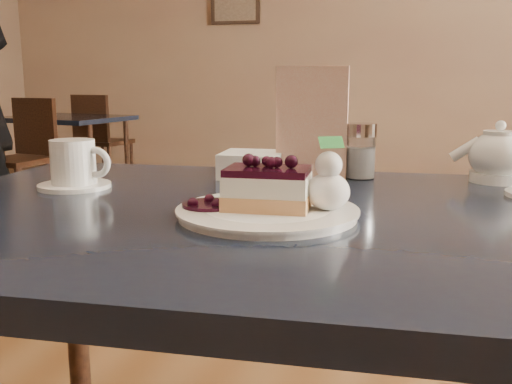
% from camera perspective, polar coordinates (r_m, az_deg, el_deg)
% --- Properties ---
extents(main_table, '(1.23, 0.85, 0.75)m').
position_cam_1_polar(main_table, '(0.89, 1.73, -6.67)').
color(main_table, black).
rests_on(main_table, ground).
extents(dessert_plate, '(0.26, 0.26, 0.01)m').
position_cam_1_polar(dessert_plate, '(0.82, 1.15, -2.09)').
color(dessert_plate, white).
rests_on(dessert_plate, main_table).
extents(cheesecake_slice, '(0.12, 0.09, 0.06)m').
position_cam_1_polar(cheesecake_slice, '(0.82, 1.16, 0.35)').
color(cheesecake_slice, '#E8A868').
rests_on(cheesecake_slice, dessert_plate).
extents(whipped_cream, '(0.06, 0.06, 0.06)m').
position_cam_1_polar(whipped_cream, '(0.82, 7.21, 0.07)').
color(whipped_cream, white).
rests_on(whipped_cream, dessert_plate).
extents(berry_sauce, '(0.08, 0.08, 0.01)m').
position_cam_1_polar(berry_sauce, '(0.84, -4.68, -1.29)').
color(berry_sauce, black).
rests_on(berry_sauce, dessert_plate).
extents(coffee_set, '(0.14, 0.13, 0.09)m').
position_cam_1_polar(coffee_set, '(1.09, -17.68, 2.44)').
color(coffee_set, white).
rests_on(coffee_set, main_table).
extents(tea_set, '(0.22, 0.25, 0.11)m').
position_cam_1_polar(tea_set, '(1.17, 23.73, 2.77)').
color(tea_set, white).
rests_on(tea_set, main_table).
extents(menu_card, '(0.14, 0.03, 0.22)m').
position_cam_1_polar(menu_card, '(1.15, 5.62, 6.91)').
color(menu_card, '#F1E8CF').
rests_on(menu_card, main_table).
extents(sugar_shaker, '(0.06, 0.06, 0.11)m').
position_cam_1_polar(sugar_shaker, '(1.15, 10.45, 4.09)').
color(sugar_shaker, white).
rests_on(sugar_shaker, main_table).
extents(napkin_stack, '(0.12, 0.12, 0.05)m').
position_cam_1_polar(napkin_stack, '(1.16, -0.40, 2.77)').
color(napkin_stack, white).
rests_on(napkin_stack, main_table).
extents(bg_table_far_left, '(1.00, 1.62, 1.08)m').
position_cam_1_polar(bg_table_far_left, '(4.83, -18.13, 0.00)').
color(bg_table_far_left, black).
rests_on(bg_table_far_left, ground).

